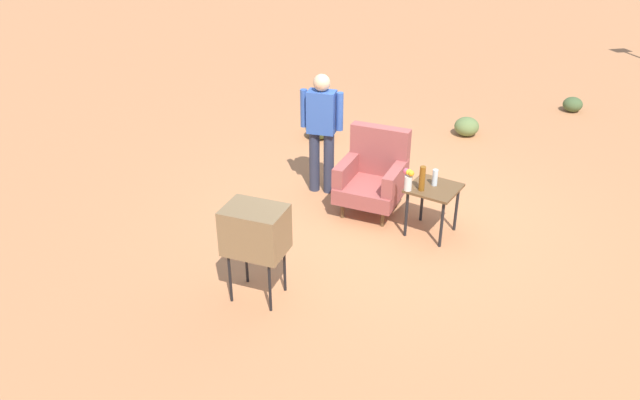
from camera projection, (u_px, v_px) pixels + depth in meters
The scene contains 11 objects.
ground_plane at pixel (388, 215), 7.89m from camera, with size 60.00×60.00×0.00m, color #C17A4C.
armchair at pixel (373, 174), 7.82m from camera, with size 0.88×0.89×1.06m.
side_table at pixel (433, 194), 7.27m from camera, with size 0.56×0.56×0.62m.
tv_on_stand at pixel (255, 231), 6.05m from camera, with size 0.68×0.56×1.03m.
person_standing at pixel (322, 127), 8.06m from camera, with size 0.55×0.32×1.64m.
bottle_tall_amber at pixel (422, 179), 7.08m from camera, with size 0.07×0.07×0.30m, color brown.
bottle_short_clear at pixel (435, 178), 7.22m from camera, with size 0.06×0.06×0.20m, color silver.
flower_vase at pixel (408, 179), 7.09m from camera, with size 0.15×0.10×0.27m.
shrub_near at pixel (573, 104), 11.22m from camera, with size 0.34×0.34×0.27m, color #475B33.
shrub_mid at pixel (319, 128), 10.08m from camera, with size 0.45×0.45×0.35m, color #475B33.
shrub_far at pixel (467, 127), 10.20m from camera, with size 0.40×0.40×0.31m, color olive.
Camera 1 is at (2.99, -6.24, 3.91)m, focal length 34.70 mm.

